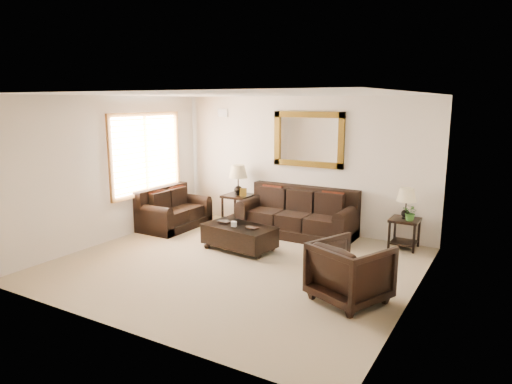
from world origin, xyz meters
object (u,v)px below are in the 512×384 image
Objects in this scene: end_table_left at (238,186)px; end_table_right at (406,209)px; loveseat at (173,213)px; coffee_table at (239,235)px; sofa at (298,218)px; armchair at (350,269)px.

end_table_right is (3.49, 0.04, -0.11)m from end_table_left.
coffee_table is (2.00, -0.56, -0.03)m from loveseat.
loveseat reaches higher than coffee_table.
end_table_right is (2.02, 0.16, 0.38)m from sofa.
sofa reaches higher than armchair.
coffee_table is 1.54× the size of armchair.
end_table_left is (-1.47, 0.12, 0.49)m from sofa.
coffee_table is (0.97, -1.51, -0.56)m from end_table_left.
sofa is 1.53× the size of loveseat.
loveseat is 1.08× the size of coffee_table.
end_table_right is (4.52, 0.99, 0.41)m from loveseat.
loveseat is at bearing -161.61° from sofa.
sofa is at bearing -4.51° from end_table_left.
end_table_left reaches higher than sofa.
loveseat is at bearing 2.81° from armchair.
end_table_left reaches higher than end_table_right.
end_table_left is 4.27m from armchair.
loveseat is 1.16× the size of end_table_left.
end_table_left is 1.43× the size of armchair.
end_table_right reaches higher than armchair.
loveseat is at bearing -137.47° from end_table_left.
end_table_right is at bearing -77.68° from loveseat.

